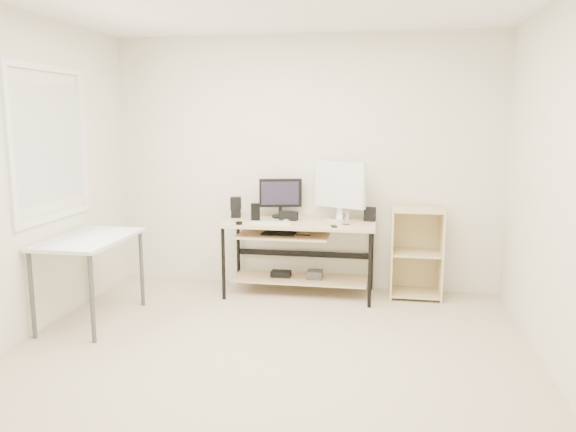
# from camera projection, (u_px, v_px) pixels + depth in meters

# --- Properties ---
(room) EXTENTS (4.01, 4.01, 2.62)m
(room) POSITION_uv_depth(u_px,v_px,m) (246.00, 183.00, 3.93)
(room) COLOR #C5B498
(room) RESTS_ON ground
(desk) EXTENTS (1.50, 0.65, 0.75)m
(desk) POSITION_uv_depth(u_px,v_px,m) (297.00, 242.00, 5.61)
(desk) COLOR #D2B385
(desk) RESTS_ON ground
(side_table) EXTENTS (0.60, 1.00, 0.75)m
(side_table) POSITION_uv_depth(u_px,v_px,m) (89.00, 246.00, 4.84)
(side_table) COLOR silver
(side_table) RESTS_ON ground
(shelf_unit) EXTENTS (0.50, 0.40, 0.90)m
(shelf_unit) POSITION_uv_depth(u_px,v_px,m) (416.00, 252.00, 5.59)
(shelf_unit) COLOR #DBC589
(shelf_unit) RESTS_ON ground
(black_monitor) EXTENTS (0.44, 0.18, 0.40)m
(black_monitor) POSITION_uv_depth(u_px,v_px,m) (280.00, 195.00, 5.77)
(black_monitor) COLOR black
(black_monitor) RESTS_ON desk
(white_imac) EXTENTS (0.52, 0.27, 0.59)m
(white_imac) POSITION_uv_depth(u_px,v_px,m) (340.00, 186.00, 5.61)
(white_imac) COLOR silver
(white_imac) RESTS_ON desk
(keyboard) EXTENTS (0.41, 0.12, 0.01)m
(keyboard) POSITION_uv_depth(u_px,v_px,m) (271.00, 223.00, 5.46)
(keyboard) COLOR silver
(keyboard) RESTS_ON desk
(mouse) EXTENTS (0.09, 0.12, 0.04)m
(mouse) POSITION_uv_depth(u_px,v_px,m) (286.00, 221.00, 5.48)
(mouse) COLOR #ACACB1
(mouse) RESTS_ON desk
(center_speaker) EXTENTS (0.19, 0.12, 0.09)m
(center_speaker) POSITION_uv_depth(u_px,v_px,m) (289.00, 216.00, 5.64)
(center_speaker) COLOR black
(center_speaker) RESTS_ON desk
(speaker_left) EXTENTS (0.12, 0.12, 0.21)m
(speaker_left) POSITION_uv_depth(u_px,v_px,m) (236.00, 207.00, 5.79)
(speaker_left) COLOR black
(speaker_left) RESTS_ON desk
(speaker_right) EXTENTS (0.12, 0.12, 0.13)m
(speaker_right) POSITION_uv_depth(u_px,v_px,m) (370.00, 214.00, 5.61)
(speaker_right) COLOR black
(speaker_right) RESTS_ON desk
(audio_controller) EXTENTS (0.10, 0.08, 0.18)m
(audio_controller) POSITION_uv_depth(u_px,v_px,m) (255.00, 212.00, 5.60)
(audio_controller) COLOR black
(audio_controller) RESTS_ON desk
(volume_puck) EXTENTS (0.08, 0.08, 0.03)m
(volume_puck) POSITION_uv_depth(u_px,v_px,m) (239.00, 223.00, 5.41)
(volume_puck) COLOR black
(volume_puck) RESTS_ON desk
(smartphone) EXTENTS (0.08, 0.12, 0.01)m
(smartphone) POSITION_uv_depth(u_px,v_px,m) (334.00, 226.00, 5.30)
(smartphone) COLOR black
(smartphone) RESTS_ON desk
(coaster) EXTENTS (0.10, 0.10, 0.01)m
(coaster) POSITION_uv_depth(u_px,v_px,m) (346.00, 224.00, 5.41)
(coaster) COLOR #9A7345
(coaster) RESTS_ON desk
(drinking_glass) EXTENTS (0.08, 0.08, 0.13)m
(drinking_glass) POSITION_uv_depth(u_px,v_px,m) (346.00, 218.00, 5.40)
(drinking_glass) COLOR white
(drinking_glass) RESTS_ON coaster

